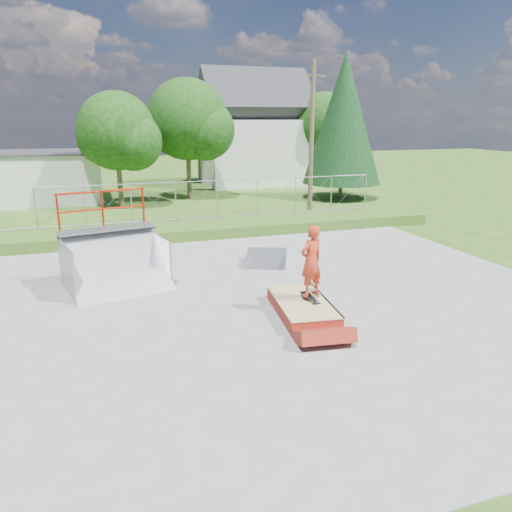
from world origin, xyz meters
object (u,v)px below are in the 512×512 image
(grind_box, at_px, (302,308))
(flat_bank_ramp, at_px, (266,259))
(quarter_pipe, at_px, (115,243))
(skater, at_px, (311,264))

(grind_box, bearing_deg, flat_bank_ramp, 89.35)
(grind_box, height_order, quarter_pipe, quarter_pipe)
(quarter_pipe, relative_size, flat_bank_ramp, 1.91)
(flat_bank_ramp, bearing_deg, grind_box, -76.24)
(quarter_pipe, bearing_deg, grind_box, -52.66)
(grind_box, xyz_separation_m, quarter_pipe, (-4.55, 3.82, 1.25))
(quarter_pipe, bearing_deg, flat_bank_ramp, -2.50)
(quarter_pipe, distance_m, skater, 6.11)
(grind_box, distance_m, skater, 1.23)
(flat_bank_ramp, xyz_separation_m, skater, (-0.45, -4.76, 1.20))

